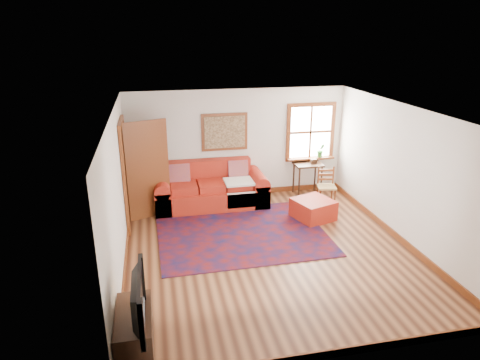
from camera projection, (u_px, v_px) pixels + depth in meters
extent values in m
plane|color=#472313|center=(268.00, 249.00, 7.68)|extent=(5.50, 5.50, 0.00)
cube|color=silver|center=(237.00, 144.00, 9.80)|extent=(5.00, 0.04, 2.50)
cube|color=silver|center=(336.00, 268.00, 4.72)|extent=(5.00, 0.04, 2.50)
cube|color=silver|center=(118.00, 195.00, 6.78)|extent=(0.04, 5.50, 2.50)
cube|color=silver|center=(403.00, 175.00, 7.74)|extent=(0.04, 5.50, 2.50)
cube|color=white|center=(271.00, 111.00, 6.84)|extent=(5.00, 5.50, 0.04)
cube|color=brown|center=(238.00, 192.00, 10.18)|extent=(5.00, 0.03, 0.12)
cube|color=brown|center=(125.00, 261.00, 7.18)|extent=(0.03, 5.50, 0.12)
cube|color=brown|center=(394.00, 234.00, 8.14)|extent=(0.03, 5.50, 0.12)
cube|color=white|center=(310.00, 132.00, 10.05)|extent=(1.00, 0.02, 1.20)
cube|color=brown|center=(312.00, 105.00, 9.82)|extent=(1.18, 0.06, 0.09)
cube|color=brown|center=(309.00, 158.00, 10.26)|extent=(1.18, 0.06, 0.09)
cube|color=brown|center=(288.00, 133.00, 9.93)|extent=(0.09, 0.06, 1.20)
cube|color=brown|center=(332.00, 131.00, 10.14)|extent=(0.09, 0.06, 1.20)
cube|color=brown|center=(311.00, 132.00, 10.04)|extent=(1.00, 0.04, 0.05)
cube|color=brown|center=(310.00, 158.00, 10.18)|extent=(1.15, 0.20, 0.04)
imported|color=#266A25|center=(321.00, 150.00, 10.15)|extent=(0.18, 0.15, 0.33)
cube|color=black|center=(124.00, 176.00, 8.33)|extent=(0.02, 0.90, 2.05)
cube|color=brown|center=(125.00, 185.00, 7.88)|extent=(0.06, 0.09, 2.05)
cube|color=brown|center=(127.00, 169.00, 8.79)|extent=(0.06, 0.09, 2.05)
cube|color=brown|center=(121.00, 122.00, 7.98)|extent=(0.06, 1.08, 0.09)
cube|color=brown|center=(148.00, 170.00, 8.69)|extent=(0.86, 0.35, 2.05)
cube|color=silver|center=(147.00, 166.00, 8.66)|extent=(0.56, 0.22, 1.33)
cube|color=brown|center=(225.00, 132.00, 9.61)|extent=(1.05, 0.04, 0.85)
cube|color=tan|center=(225.00, 132.00, 9.59)|extent=(0.92, 0.03, 0.72)
cube|color=#600E0D|center=(242.00, 233.00, 8.27)|extent=(3.22, 2.59, 0.02)
cube|color=#AB2516|center=(211.00, 197.00, 9.51)|extent=(2.47, 1.02, 0.43)
cube|color=#AB2516|center=(208.00, 171.00, 9.69)|extent=(1.92, 0.28, 0.54)
cube|color=#AB2516|center=(162.00, 198.00, 9.28)|extent=(0.34, 1.02, 0.54)
cube|color=#AB2516|center=(257.00, 191.00, 9.69)|extent=(0.34, 1.02, 0.54)
cube|color=orange|center=(180.00, 174.00, 9.39)|extent=(0.45, 0.22, 0.47)
cube|color=orange|center=(238.00, 170.00, 9.64)|extent=(0.45, 0.22, 0.47)
cube|color=silver|center=(239.00, 182.00, 9.32)|extent=(0.62, 0.56, 0.04)
cube|color=#AB2516|center=(313.00, 209.00, 8.87)|extent=(0.92, 0.92, 0.41)
cube|color=#311B10|center=(308.00, 164.00, 9.98)|extent=(0.64, 0.48, 0.04)
cylinder|color=#311B10|center=(299.00, 184.00, 9.88)|extent=(0.04, 0.04, 0.73)
cylinder|color=#311B10|center=(321.00, 182.00, 9.98)|extent=(0.04, 0.04, 0.73)
cylinder|color=#311B10|center=(294.00, 178.00, 10.25)|extent=(0.04, 0.04, 0.73)
cylinder|color=#311B10|center=(315.00, 176.00, 10.35)|extent=(0.04, 0.04, 0.73)
cube|color=tan|center=(326.00, 187.00, 9.51)|extent=(0.46, 0.45, 0.04)
cylinder|color=brown|center=(320.00, 199.00, 9.43)|extent=(0.04, 0.04, 0.40)
cylinder|color=brown|center=(335.00, 199.00, 9.43)|extent=(0.04, 0.04, 0.40)
cylinder|color=brown|center=(318.00, 184.00, 9.65)|extent=(0.04, 0.04, 0.85)
cylinder|color=brown|center=(333.00, 184.00, 9.65)|extent=(0.04, 0.04, 0.85)
cube|color=brown|center=(326.00, 175.00, 9.58)|extent=(0.33, 0.10, 0.25)
cube|color=#311B10|center=(135.00, 332.00, 5.21)|extent=(0.43, 0.96, 0.53)
imported|color=black|center=(132.00, 300.00, 4.87)|extent=(0.14, 1.05, 0.60)
cylinder|color=silver|center=(137.00, 290.00, 5.42)|extent=(0.12, 0.12, 0.18)
cylinder|color=#FFA53F|center=(137.00, 292.00, 5.43)|extent=(0.07, 0.07, 0.12)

